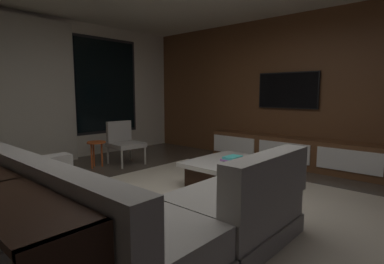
# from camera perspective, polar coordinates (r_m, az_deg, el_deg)

# --- Properties ---
(floor) EXTENTS (9.20, 9.20, 0.00)m
(floor) POSITION_cam_1_polar(r_m,az_deg,el_deg) (3.49, -0.63, -14.63)
(floor) COLOR #473D33
(back_wall_with_window) EXTENTS (6.60, 0.30, 2.70)m
(back_wall_with_window) POSITION_cam_1_polar(r_m,az_deg,el_deg) (6.25, -26.54, 6.94)
(back_wall_with_window) COLOR beige
(back_wall_with_window) RESTS_ON floor
(media_wall) EXTENTS (0.12, 7.80, 2.70)m
(media_wall) POSITION_cam_1_polar(r_m,az_deg,el_deg) (5.87, 20.15, 7.35)
(media_wall) COLOR brown
(media_wall) RESTS_ON floor
(area_rug) EXTENTS (3.20, 3.80, 0.01)m
(area_rug) POSITION_cam_1_polar(r_m,az_deg,el_deg) (3.68, 4.34, -13.37)
(area_rug) COLOR beige
(area_rug) RESTS_ON floor
(sectional_couch) EXTENTS (1.98, 2.50, 0.82)m
(sectional_couch) POSITION_cam_1_polar(r_m,az_deg,el_deg) (2.71, -12.46, -14.82)
(sectional_couch) COLOR gray
(sectional_couch) RESTS_ON floor
(coffee_table) EXTENTS (1.16, 1.16, 0.36)m
(coffee_table) POSITION_cam_1_polar(r_m,az_deg,el_deg) (4.30, 8.13, -7.76)
(coffee_table) COLOR black
(coffee_table) RESTS_ON floor
(book_stack_on_coffee_table) EXTENTS (0.26, 0.23, 0.11)m
(book_stack_on_coffee_table) POSITION_cam_1_polar(r_m,az_deg,el_deg) (4.10, 7.52, -5.28)
(book_stack_on_coffee_table) COLOR #98A4AA
(book_stack_on_coffee_table) RESTS_ON coffee_table
(accent_chair_near_window) EXTENTS (0.59, 0.60, 0.78)m
(accent_chair_near_window) POSITION_cam_1_polar(r_m,az_deg,el_deg) (5.76, -12.71, -1.52)
(accent_chair_near_window) COLOR #B2ADA0
(accent_chair_near_window) RESTS_ON floor
(side_stool) EXTENTS (0.32, 0.32, 0.46)m
(side_stool) POSITION_cam_1_polar(r_m,az_deg,el_deg) (5.58, -17.53, -2.59)
(side_stool) COLOR #BF4C1E
(side_stool) RESTS_ON floor
(media_console) EXTENTS (0.46, 3.10, 0.52)m
(media_console) POSITION_cam_1_polar(r_m,az_deg,el_deg) (5.72, 18.10, -3.62)
(media_console) COLOR brown
(media_console) RESTS_ON floor
(mounted_tv) EXTENTS (0.05, 1.14, 0.66)m
(mounted_tv) POSITION_cam_1_polar(r_m,az_deg,el_deg) (5.87, 17.46, 7.46)
(mounted_tv) COLOR black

